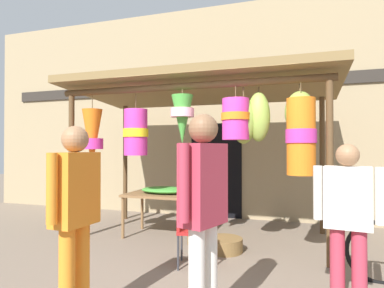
% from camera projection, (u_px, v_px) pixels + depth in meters
% --- Properties ---
extents(ground_plane, '(30.00, 30.00, 0.00)m').
position_uv_depth(ground_plane, '(204.00, 253.00, 4.71)').
color(ground_plane, '#756656').
extents(shop_facade, '(12.68, 0.29, 4.54)m').
position_uv_depth(shop_facade, '(237.00, 111.00, 7.15)').
color(shop_facade, '#9E8966').
rests_on(shop_facade, ground_plane).
extents(market_stall_canopy, '(4.35, 2.22, 2.61)m').
position_uv_depth(market_stall_canopy, '(204.00, 104.00, 5.26)').
color(market_stall_canopy, brown).
rests_on(market_stall_canopy, ground_plane).
extents(display_table, '(1.24, 0.79, 0.71)m').
position_uv_depth(display_table, '(163.00, 198.00, 5.60)').
color(display_table, brown).
rests_on(display_table, ground_plane).
extents(flower_heap_on_table, '(0.82, 0.57, 0.11)m').
position_uv_depth(flower_heap_on_table, '(165.00, 190.00, 5.64)').
color(flower_heap_on_table, green).
rests_on(flower_heap_on_table, display_table).
extents(folding_chair, '(0.48, 0.48, 0.84)m').
position_uv_depth(folding_chair, '(188.00, 225.00, 4.19)').
color(folding_chair, '#AD1E1E').
rests_on(folding_chair, ground_plane).
extents(wicker_basket_by_table, '(0.53, 0.53, 0.19)m').
position_uv_depth(wicker_basket_by_table, '(224.00, 245.00, 4.75)').
color(wicker_basket_by_table, brown).
rests_on(wicker_basket_by_table, ground_plane).
extents(vendor_in_orange, '(0.25, 0.59, 1.66)m').
position_uv_depth(vendor_in_orange, '(75.00, 206.00, 2.82)').
color(vendor_in_orange, orange).
rests_on(vendor_in_orange, ground_plane).
extents(customer_foreground, '(0.59, 0.27, 1.51)m').
position_uv_depth(customer_foreground, '(348.00, 213.00, 3.03)').
color(customer_foreground, '#B23347').
rests_on(customer_foreground, ground_plane).
extents(shopper_by_bananas, '(0.33, 0.57, 1.74)m').
position_uv_depth(shopper_by_bananas, '(203.00, 203.00, 2.65)').
color(shopper_by_bananas, silver).
rests_on(shopper_by_bananas, ground_plane).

